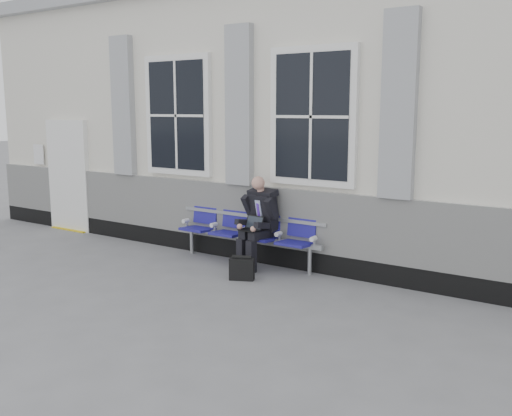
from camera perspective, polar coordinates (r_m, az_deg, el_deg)
The scene contains 5 objects.
ground at distance 7.47m, azimuth -2.32°, elevation -8.52°, with size 70.00×70.00×0.00m, color slate.
station_building at distance 10.12m, azimuth 9.26°, elevation 8.98°, with size 14.40×4.40×4.49m.
bench at distance 8.75m, azimuth -0.86°, elevation -2.03°, with size 2.60×0.47×0.91m.
businessman at distance 8.45m, azimuth 0.24°, elevation -1.07°, with size 0.57×0.77×1.39m.
briefcase at distance 7.99m, azimuth -1.43°, elevation -6.08°, with size 0.37×0.27×0.35m.
Camera 1 is at (4.17, -5.73, 2.36)m, focal length 40.00 mm.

